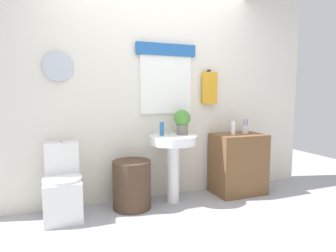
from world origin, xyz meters
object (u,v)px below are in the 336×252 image
at_px(wooden_cabinet, 238,164).
at_px(toothbrush_cup, 245,129).
at_px(laundry_hamper, 132,184).
at_px(toilet, 63,188).
at_px(lotion_bottle, 233,128).
at_px(soap_bottle, 162,129).
at_px(pedestal_sink, 173,151).
at_px(potted_plant, 182,120).

relative_size(wooden_cabinet, toothbrush_cup, 4.13).
xyz_separation_m(laundry_hamper, toothbrush_cup, (1.50, 0.02, 0.55)).
relative_size(toilet, lotion_bottle, 4.59).
xyz_separation_m(toilet, toothbrush_cup, (2.22, -0.01, 0.52)).
bearing_deg(lotion_bottle, soap_bottle, 174.32).
bearing_deg(toilet, toothbrush_cup, -0.38).
distance_m(pedestal_sink, toothbrush_cup, 1.03).
bearing_deg(toilet, wooden_cabinet, -0.94).
bearing_deg(laundry_hamper, toilet, 177.24).
xyz_separation_m(toilet, soap_bottle, (1.09, 0.02, 0.57)).
bearing_deg(lotion_bottle, pedestal_sink, 177.09).
distance_m(soap_bottle, toothbrush_cup, 1.13).
bearing_deg(wooden_cabinet, lotion_bottle, -160.31).
relative_size(laundry_hamper, wooden_cabinet, 0.70).
distance_m(laundry_hamper, potted_plant, 0.94).
height_order(toilet, laundry_hamper, toilet).
bearing_deg(toilet, soap_bottle, 0.81).
bearing_deg(lotion_bottle, potted_plant, 171.19).
bearing_deg(toilet, laundry_hamper, -2.76).
bearing_deg(potted_plant, lotion_bottle, -8.81).
distance_m(pedestal_sink, lotion_bottle, 0.82).
relative_size(toilet, laundry_hamper, 1.46).
bearing_deg(lotion_bottle, toilet, 177.86).
bearing_deg(wooden_cabinet, laundry_hamper, 180.00).
height_order(wooden_cabinet, lotion_bottle, lotion_bottle).
height_order(potted_plant, toothbrush_cup, potted_plant).
xyz_separation_m(potted_plant, toothbrush_cup, (0.87, -0.04, -0.14)).
height_order(laundry_hamper, toothbrush_cup, toothbrush_cup).
height_order(soap_bottle, lotion_bottle, soap_bottle).
height_order(laundry_hamper, lotion_bottle, lotion_bottle).
bearing_deg(toothbrush_cup, laundry_hamper, -179.24).
bearing_deg(pedestal_sink, potted_plant, 23.20).
height_order(pedestal_sink, wooden_cabinet, pedestal_sink).
height_order(pedestal_sink, toothbrush_cup, toothbrush_cup).
distance_m(laundry_hamper, soap_bottle, 0.71).
xyz_separation_m(laundry_hamper, wooden_cabinet, (1.39, 0.00, 0.12)).
relative_size(pedestal_sink, toothbrush_cup, 4.27).
bearing_deg(pedestal_sink, wooden_cabinet, 0.00).
height_order(wooden_cabinet, potted_plant, potted_plant).
distance_m(wooden_cabinet, toothbrush_cup, 0.45).
bearing_deg(wooden_cabinet, soap_bottle, 177.19).
height_order(toilet, potted_plant, potted_plant).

